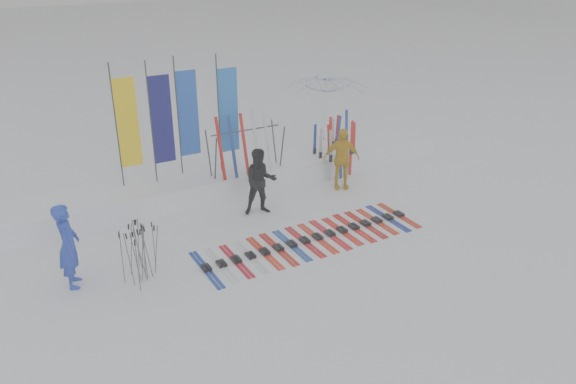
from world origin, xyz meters
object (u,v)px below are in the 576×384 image
ski_row (311,239)px  ski_rack (246,144)px  tent_canopy (326,113)px  person_black (260,182)px  person_yellow (341,159)px  person_blue (68,246)px

ski_row → ski_rack: (-0.05, 3.34, 1.35)m
ski_row → tent_canopy: bearing=53.9°
person_black → person_yellow: bearing=24.0°
person_yellow → ski_rack: size_ratio=0.86×
tent_canopy → ski_rack: (-3.76, -1.75, 0.11)m
person_blue → tent_canopy: 9.89m
tent_canopy → ski_row: (-3.71, -5.10, -1.24)m
person_black → tent_canopy: (4.06, 3.20, 0.41)m
person_yellow → tent_canopy: tent_canopy is taller
tent_canopy → person_black: bearing=-141.8°
person_yellow → ski_row: person_yellow is taller
ski_row → ski_rack: size_ratio=2.67×
person_black → tent_canopy: 5.19m
ski_rack → person_blue: bearing=-153.7°
person_yellow → tent_canopy: 3.19m
person_black → person_yellow: (2.72, 0.34, 0.01)m
person_blue → tent_canopy: (8.90, 4.29, 0.37)m
person_yellow → ski_row: (-2.37, -2.24, -0.84)m
tent_canopy → ski_row: tent_canopy is taller
person_yellow → ski_row: bearing=-111.3°
person_black → tent_canopy: bearing=55.1°
person_blue → ski_rack: size_ratio=0.89×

